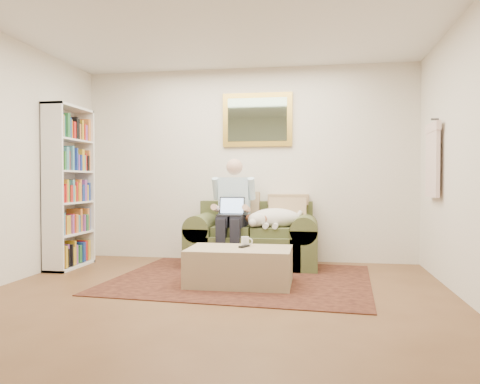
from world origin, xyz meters
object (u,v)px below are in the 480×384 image
(laptop, at_px, (231,211))
(sleeping_dog, at_px, (275,218))
(ottoman, at_px, (240,266))
(coffee_mug, at_px, (245,241))
(bookshelf, at_px, (69,187))
(sofa, at_px, (253,244))
(seated_man, at_px, (232,213))

(laptop, xyz_separation_m, sleeping_dog, (0.53, 0.13, -0.09))
(ottoman, xyz_separation_m, coffee_mug, (0.03, 0.15, 0.24))
(ottoman, relative_size, coffee_mug, 10.59)
(sleeping_dog, relative_size, bookshelf, 0.33)
(laptop, relative_size, ottoman, 0.30)
(sofa, height_order, sleeping_dog, sofa)
(sofa, distance_m, sleeping_dog, 0.45)
(seated_man, distance_m, sleeping_dog, 0.54)
(seated_man, bearing_deg, sleeping_dog, 7.13)
(laptop, bearing_deg, seated_man, 90.00)
(seated_man, distance_m, bookshelf, 2.05)
(sofa, distance_m, laptop, 0.54)
(sofa, bearing_deg, seated_man, -148.55)
(laptop, height_order, sleeping_dog, laptop)
(ottoman, distance_m, bookshelf, 2.48)
(laptop, xyz_separation_m, ottoman, (0.25, -0.89, -0.52))
(laptop, distance_m, ottoman, 1.06)
(seated_man, bearing_deg, ottoman, -75.10)
(laptop, xyz_separation_m, bookshelf, (-2.01, -0.25, 0.29))
(seated_man, relative_size, bookshelf, 0.68)
(sofa, xyz_separation_m, laptop, (-0.24, -0.21, 0.43))
(sofa, xyz_separation_m, coffee_mug, (0.04, -0.95, 0.16))
(laptop, bearing_deg, bookshelf, -173.02)
(sofa, distance_m, ottoman, 1.10)
(sleeping_dog, xyz_separation_m, coffee_mug, (-0.25, -0.87, -0.18))
(seated_man, height_order, bookshelf, bookshelf)
(sleeping_dog, xyz_separation_m, ottoman, (-0.28, -1.02, -0.43))
(seated_man, xyz_separation_m, sleeping_dog, (0.53, 0.07, -0.06))
(coffee_mug, height_order, bookshelf, bookshelf)
(ottoman, height_order, coffee_mug, coffee_mug)
(sleeping_dog, bearing_deg, sofa, 164.26)
(sleeping_dog, bearing_deg, laptop, -166.36)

